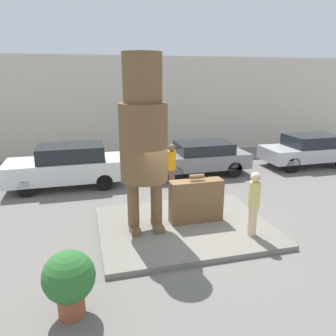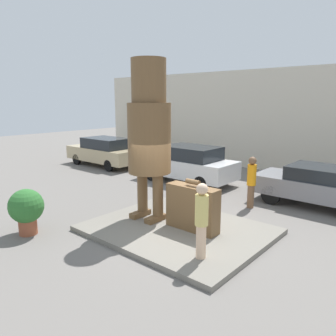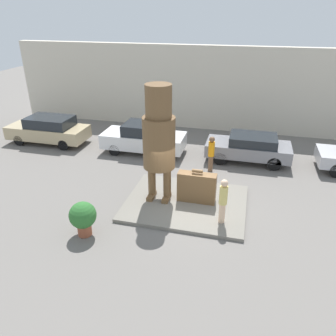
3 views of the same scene
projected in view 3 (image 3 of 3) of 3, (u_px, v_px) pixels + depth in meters
name	position (u px, v px, depth m)	size (l,w,h in m)	color
ground_plane	(186.00, 204.00, 13.65)	(60.00, 60.00, 0.00)	slate
pedestal	(186.00, 203.00, 13.62)	(4.91, 3.92, 0.14)	slate
building_backdrop	(217.00, 89.00, 21.13)	(28.00, 0.60, 5.34)	beige
statue_figure	(159.00, 135.00, 12.68)	(1.29, 1.29, 4.76)	brown
giant_suitcase	(197.00, 187.00, 13.36)	(1.57, 0.46, 1.45)	brown
tourist	(223.00, 199.00, 11.86)	(0.30, 0.30, 1.78)	beige
parked_car_tan	(49.00, 129.00, 19.57)	(4.76, 1.88, 1.62)	tan
parked_car_white	(145.00, 137.00, 18.25)	(4.59, 1.90, 1.69)	silver
parked_car_grey	(249.00, 147.00, 17.21)	(4.35, 1.88, 1.46)	gray
planter_pot	(83.00, 217.00, 11.51)	(0.96, 0.96, 1.31)	brown
worker_hivis	(211.00, 153.00, 16.04)	(0.31, 0.31, 1.82)	brown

